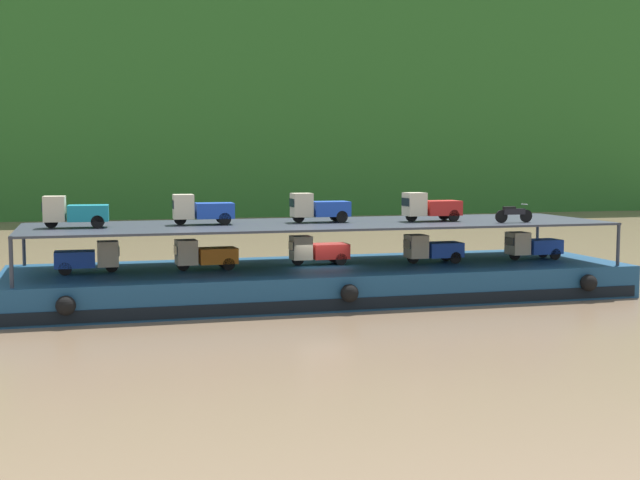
{
  "coord_description": "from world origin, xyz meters",
  "views": [
    {
      "loc": [
        -10.67,
        -38.15,
        6.41
      ],
      "look_at": [
        -0.06,
        0.0,
        2.7
      ],
      "focal_mm": 47.9,
      "sensor_mm": 36.0,
      "label": 1
    }
  ],
  "objects_px": {
    "motorcycle_upper_port": "(513,213)",
    "mini_truck_lower_fore": "(432,249)",
    "mini_truck_lower_bow": "(532,245)",
    "mini_truck_upper_stern": "(75,212)",
    "mini_truck_upper_fore": "(319,208)",
    "mini_truck_lower_stern": "(88,257)",
    "mini_truck_upper_bow": "(431,207)",
    "mini_truck_upper_mid": "(202,209)",
    "mini_truck_lower_aft": "(205,255)",
    "cargo_barge": "(321,281)",
    "mini_truck_lower_mid": "(318,250)"
  },
  "relations": [
    {
      "from": "mini_truck_upper_mid",
      "to": "mini_truck_upper_bow",
      "type": "height_order",
      "value": "same"
    },
    {
      "from": "motorcycle_upper_port",
      "to": "mini_truck_lower_fore",
      "type": "bearing_deg",
      "value": 151.79
    },
    {
      "from": "mini_truck_upper_mid",
      "to": "mini_truck_upper_stern",
      "type": "bearing_deg",
      "value": -176.38
    },
    {
      "from": "motorcycle_upper_port",
      "to": "mini_truck_lower_stern",
      "type": "bearing_deg",
      "value": 172.96
    },
    {
      "from": "mini_truck_upper_fore",
      "to": "cargo_barge",
      "type": "bearing_deg",
      "value": -88.69
    },
    {
      "from": "mini_truck_lower_bow",
      "to": "motorcycle_upper_port",
      "type": "height_order",
      "value": "motorcycle_upper_port"
    },
    {
      "from": "mini_truck_upper_stern",
      "to": "mini_truck_upper_fore",
      "type": "relative_size",
      "value": 1.02
    },
    {
      "from": "mini_truck_lower_stern",
      "to": "motorcycle_upper_port",
      "type": "relative_size",
      "value": 1.45
    },
    {
      "from": "cargo_barge",
      "to": "mini_truck_lower_fore",
      "type": "height_order",
      "value": "mini_truck_lower_fore"
    },
    {
      "from": "mini_truck_lower_stern",
      "to": "mini_truck_upper_mid",
      "type": "xyz_separation_m",
      "value": [
        5.03,
        0.3,
        2.0
      ]
    },
    {
      "from": "mini_truck_lower_mid",
      "to": "mini_truck_upper_stern",
      "type": "distance_m",
      "value": 11.16
    },
    {
      "from": "mini_truck_lower_bow",
      "to": "motorcycle_upper_port",
      "type": "bearing_deg",
      "value": -138.39
    },
    {
      "from": "mini_truck_lower_bow",
      "to": "mini_truck_upper_bow",
      "type": "height_order",
      "value": "mini_truck_upper_bow"
    },
    {
      "from": "mini_truck_lower_mid",
      "to": "motorcycle_upper_port",
      "type": "xyz_separation_m",
      "value": [
        8.77,
        -2.62,
        1.74
      ]
    },
    {
      "from": "mini_truck_lower_fore",
      "to": "mini_truck_upper_mid",
      "type": "relative_size",
      "value": 1.0
    },
    {
      "from": "mini_truck_lower_mid",
      "to": "mini_truck_upper_fore",
      "type": "height_order",
      "value": "mini_truck_upper_fore"
    },
    {
      "from": "mini_truck_lower_fore",
      "to": "mini_truck_upper_fore",
      "type": "bearing_deg",
      "value": 170.84
    },
    {
      "from": "mini_truck_lower_fore",
      "to": "mini_truck_upper_mid",
      "type": "bearing_deg",
      "value": 175.3
    },
    {
      "from": "mini_truck_upper_fore",
      "to": "mini_truck_upper_bow",
      "type": "relative_size",
      "value": 0.99
    },
    {
      "from": "mini_truck_lower_bow",
      "to": "mini_truck_upper_fore",
      "type": "bearing_deg",
      "value": 175.74
    },
    {
      "from": "mini_truck_lower_fore",
      "to": "mini_truck_upper_stern",
      "type": "xyz_separation_m",
      "value": [
        -16.42,
        0.54,
        2.0
      ]
    },
    {
      "from": "mini_truck_lower_mid",
      "to": "mini_truck_lower_bow",
      "type": "relative_size",
      "value": 0.99
    },
    {
      "from": "mini_truck_lower_aft",
      "to": "mini_truck_upper_fore",
      "type": "relative_size",
      "value": 1.02
    },
    {
      "from": "mini_truck_lower_fore",
      "to": "mini_truck_upper_fore",
      "type": "relative_size",
      "value": 1.01
    },
    {
      "from": "mini_truck_lower_bow",
      "to": "motorcycle_upper_port",
      "type": "xyz_separation_m",
      "value": [
        -2.08,
        -1.84,
        1.74
      ]
    },
    {
      "from": "mini_truck_lower_fore",
      "to": "mini_truck_lower_bow",
      "type": "relative_size",
      "value": 0.99
    },
    {
      "from": "mini_truck_upper_bow",
      "to": "mini_truck_lower_stern",
      "type": "bearing_deg",
      "value": 178.28
    },
    {
      "from": "mini_truck_lower_stern",
      "to": "mini_truck_lower_aft",
      "type": "distance_m",
      "value": 5.06
    },
    {
      "from": "mini_truck_upper_fore",
      "to": "mini_truck_upper_bow",
      "type": "distance_m",
      "value": 5.39
    },
    {
      "from": "mini_truck_lower_aft",
      "to": "mini_truck_upper_fore",
      "type": "distance_m",
      "value": 5.84
    },
    {
      "from": "mini_truck_upper_bow",
      "to": "mini_truck_upper_mid",
      "type": "bearing_deg",
      "value": 175.92
    },
    {
      "from": "cargo_barge",
      "to": "mini_truck_lower_mid",
      "type": "height_order",
      "value": "mini_truck_lower_mid"
    },
    {
      "from": "mini_truck_lower_mid",
      "to": "mini_truck_upper_mid",
      "type": "bearing_deg",
      "value": 179.42
    },
    {
      "from": "cargo_barge",
      "to": "mini_truck_lower_bow",
      "type": "relative_size",
      "value": 10.25
    },
    {
      "from": "mini_truck_upper_fore",
      "to": "mini_truck_upper_bow",
      "type": "height_order",
      "value": "same"
    },
    {
      "from": "motorcycle_upper_port",
      "to": "mini_truck_lower_bow",
      "type": "bearing_deg",
      "value": 41.61
    },
    {
      "from": "mini_truck_lower_aft",
      "to": "mini_truck_lower_mid",
      "type": "height_order",
      "value": "same"
    },
    {
      "from": "mini_truck_lower_stern",
      "to": "mini_truck_lower_aft",
      "type": "xyz_separation_m",
      "value": [
        5.06,
        -0.27,
        0.0
      ]
    },
    {
      "from": "mini_truck_lower_mid",
      "to": "motorcycle_upper_port",
      "type": "height_order",
      "value": "motorcycle_upper_port"
    },
    {
      "from": "mini_truck_lower_stern",
      "to": "mini_truck_lower_aft",
      "type": "relative_size",
      "value": 0.99
    },
    {
      "from": "mini_truck_lower_mid",
      "to": "mini_truck_upper_bow",
      "type": "relative_size",
      "value": 0.99
    },
    {
      "from": "mini_truck_lower_stern",
      "to": "mini_truck_lower_fore",
      "type": "height_order",
      "value": "same"
    },
    {
      "from": "cargo_barge",
      "to": "mini_truck_upper_mid",
      "type": "distance_m",
      "value": 6.5
    },
    {
      "from": "mini_truck_lower_stern",
      "to": "mini_truck_upper_fore",
      "type": "height_order",
      "value": "mini_truck_upper_fore"
    },
    {
      "from": "mini_truck_upper_stern",
      "to": "motorcycle_upper_port",
      "type": "bearing_deg",
      "value": -6.7
    },
    {
      "from": "mini_truck_upper_mid",
      "to": "mini_truck_upper_fore",
      "type": "height_order",
      "value": "same"
    },
    {
      "from": "cargo_barge",
      "to": "mini_truck_upper_fore",
      "type": "xyz_separation_m",
      "value": [
        -0.01,
        0.42,
        3.44
      ]
    },
    {
      "from": "cargo_barge",
      "to": "mini_truck_lower_stern",
      "type": "xyz_separation_m",
      "value": [
        -10.53,
        0.14,
        1.44
      ]
    },
    {
      "from": "cargo_barge",
      "to": "mini_truck_lower_fore",
      "type": "relative_size",
      "value": 10.33
    },
    {
      "from": "mini_truck_lower_aft",
      "to": "mini_truck_lower_bow",
      "type": "xyz_separation_m",
      "value": [
        16.25,
        -0.26,
        0.0
      ]
    }
  ]
}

